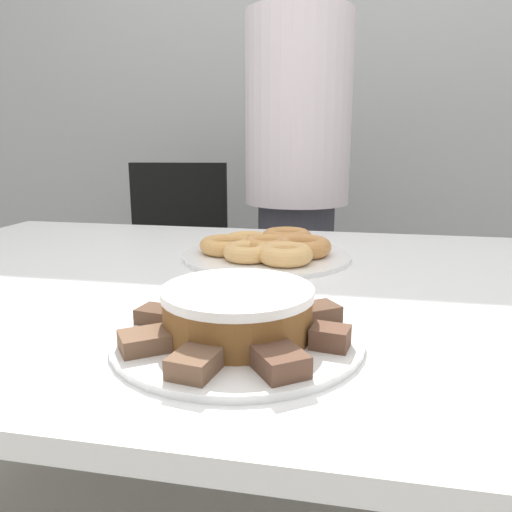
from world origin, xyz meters
TOP-DOWN VIEW (x-y plane):
  - wall_back at (0.00, 1.64)m, footprint 8.00×0.05m
  - table at (0.00, 0.00)m, footprint 1.85×1.07m
  - person_standing at (-0.09, 0.83)m, footprint 0.35×0.35m
  - office_chair_left at (-0.58, 0.91)m, footprint 0.50×0.50m
  - plate_cake at (-0.03, -0.29)m, footprint 0.33×0.33m
  - plate_donuts at (-0.08, 0.18)m, footprint 0.37×0.37m
  - frosted_cake at (-0.03, -0.29)m, footprint 0.20×0.20m
  - lamington_0 at (0.04, -0.39)m, footprint 0.07×0.08m
  - lamington_1 at (0.09, -0.31)m, footprint 0.05×0.05m
  - lamington_2 at (0.07, -0.22)m, footprint 0.07×0.07m
  - lamington_3 at (-0.01, -0.17)m, footprint 0.06×0.06m
  - lamington_4 at (-0.10, -0.19)m, footprint 0.07×0.07m
  - lamington_5 at (-0.15, -0.27)m, footprint 0.06×0.05m
  - lamington_6 at (-0.13, -0.36)m, footprint 0.08×0.07m
  - lamington_7 at (-0.05, -0.41)m, footprint 0.05×0.06m
  - donut_0 at (-0.08, 0.18)m, footprint 0.11×0.11m
  - donut_1 at (-0.11, 0.11)m, footprint 0.11×0.11m
  - donut_2 at (-0.02, 0.10)m, footprint 0.11×0.11m
  - donut_3 at (0.00, 0.18)m, footprint 0.13×0.13m
  - donut_4 at (-0.04, 0.27)m, footprint 0.12×0.12m
  - donut_5 at (-0.14, 0.26)m, footprint 0.11×0.11m
  - donut_6 at (-0.17, 0.17)m, footprint 0.12×0.12m

SIDE VIEW (x-z plane):
  - office_chair_left at x=-0.58m, z-range -0.02..0.88m
  - table at x=0.00m, z-range 0.30..1.03m
  - plate_cake at x=-0.03m, z-range 0.73..0.74m
  - plate_donuts at x=-0.08m, z-range 0.73..0.74m
  - lamington_5 at x=-0.15m, z-range 0.74..0.76m
  - lamington_6 at x=-0.13m, z-range 0.74..0.76m
  - lamington_4 at x=-0.10m, z-range 0.74..0.76m
  - lamington_2 at x=0.07m, z-range 0.74..0.77m
  - lamington_7 at x=-0.05m, z-range 0.74..0.77m
  - lamington_3 at x=-0.01m, z-range 0.74..0.77m
  - lamington_0 at x=0.04m, z-range 0.74..0.77m
  - lamington_1 at x=0.09m, z-range 0.74..0.77m
  - donut_5 at x=-0.14m, z-range 0.74..0.77m
  - donut_6 at x=-0.17m, z-range 0.74..0.78m
  - donut_1 at x=-0.11m, z-range 0.74..0.78m
  - donut_0 at x=-0.08m, z-range 0.74..0.78m
  - donut_3 at x=0.00m, z-range 0.74..0.78m
  - donut_2 at x=-0.02m, z-range 0.74..0.78m
  - donut_4 at x=-0.04m, z-range 0.74..0.78m
  - frosted_cake at x=-0.03m, z-range 0.74..0.81m
  - person_standing at x=-0.09m, z-range 0.04..1.61m
  - wall_back at x=0.00m, z-range 0.00..2.60m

